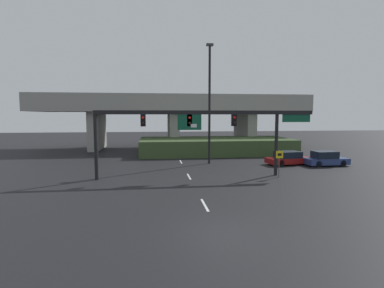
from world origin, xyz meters
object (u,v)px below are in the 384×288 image
speed_limit_sign (279,160)px  parked_sedan_mid_right (325,159)px  highway_light_pole_near (209,101)px  parked_sedan_near_right (289,158)px  signal_gantry (203,122)px

speed_limit_sign → parked_sedan_mid_right: (7.01, 4.91, -0.79)m
speed_limit_sign → parked_sedan_mid_right: bearing=35.0°
parked_sedan_mid_right → speed_limit_sign: bearing=-148.0°
speed_limit_sign → highway_light_pole_near: bearing=119.7°
parked_sedan_near_right → signal_gantry: bearing=-160.8°
highway_light_pole_near → parked_sedan_near_right: size_ratio=2.52×
highway_light_pole_near → parked_sedan_mid_right: highway_light_pole_near is taller
parked_sedan_mid_right → signal_gantry: bearing=-166.0°
highway_light_pole_near → parked_sedan_near_right: bearing=-12.1°
speed_limit_sign → highway_light_pole_near: 10.25m
highway_light_pole_near → parked_sedan_near_right: (8.03, -1.73, -5.91)m
highway_light_pole_near → parked_sedan_near_right: highway_light_pole_near is taller
signal_gantry → highway_light_pole_near: (1.77, 6.84, 2.03)m
highway_light_pole_near → parked_sedan_near_right: 10.12m
parked_sedan_near_right → speed_limit_sign: bearing=-129.4°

